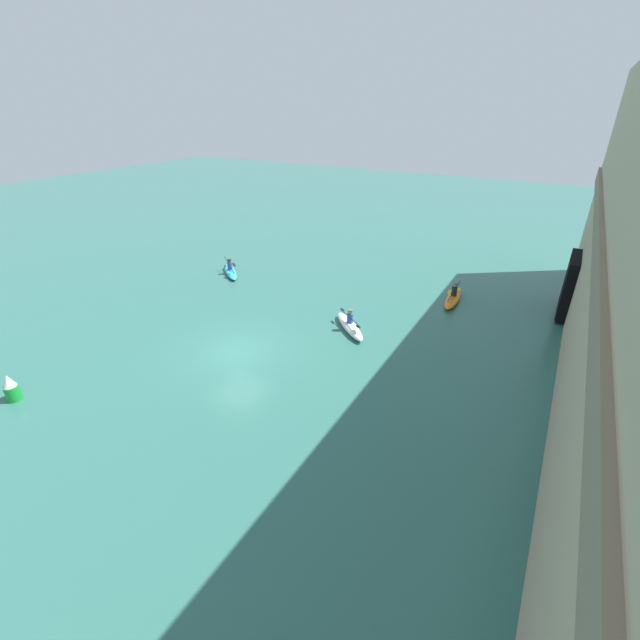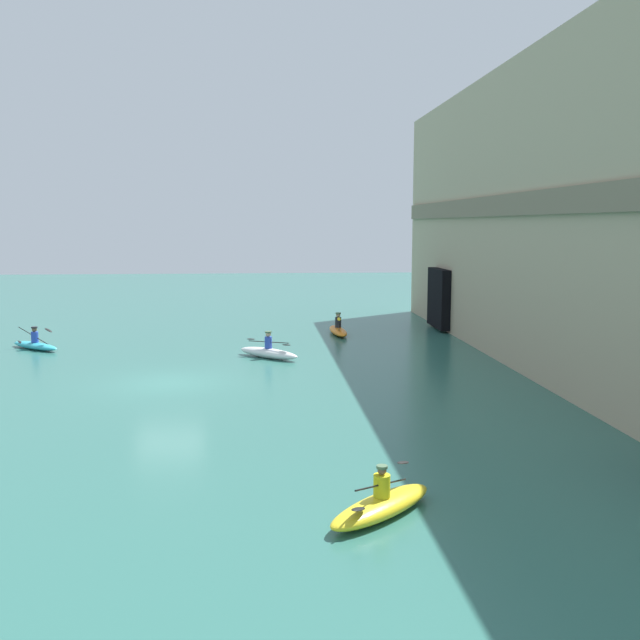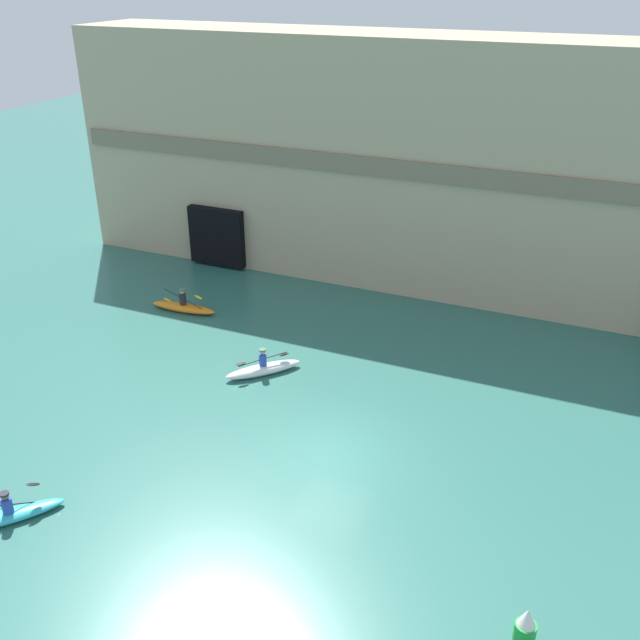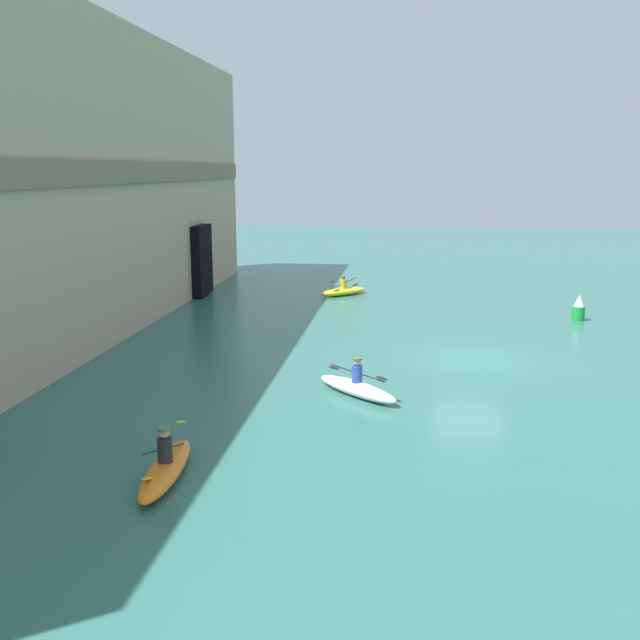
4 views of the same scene
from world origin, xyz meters
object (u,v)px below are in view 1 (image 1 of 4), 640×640
at_px(kayak_white, 350,325).
at_px(marker_buoy, 11,388).
at_px(kayak_cyan, 230,271).
at_px(kayak_orange, 453,298).

height_order(kayak_white, marker_buoy, kayak_white).
bearing_deg(kayak_cyan, marker_buoy, 136.53).
bearing_deg(marker_buoy, kayak_orange, 145.13).
bearing_deg(kayak_orange, kayak_white, -34.43).
xyz_separation_m(kayak_white, marker_buoy, (12.18, -9.15, 0.28)).
relative_size(kayak_white, kayak_orange, 0.84).
bearing_deg(kayak_white, kayak_orange, 102.11).
bearing_deg(kayak_orange, kayak_cyan, -81.36).
xyz_separation_m(kayak_white, kayak_cyan, (-3.16, -10.92, -0.05)).
xyz_separation_m(kayak_orange, marker_buoy, (18.58, -12.95, 0.30)).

